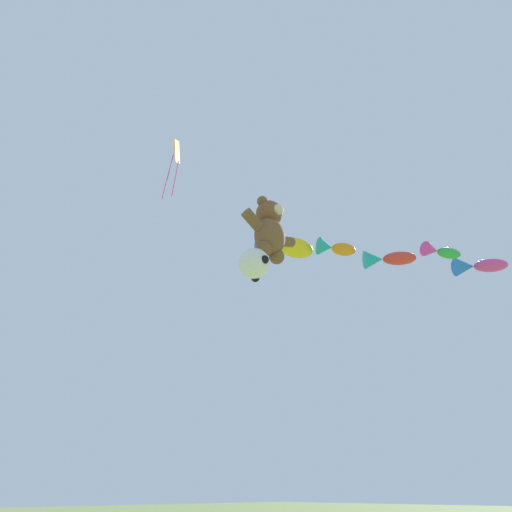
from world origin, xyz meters
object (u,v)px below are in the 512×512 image
at_px(fish_kite_crimson, 387,259).
at_px(fish_kite_emerald, 440,252).
at_px(teddy_bear_kite, 270,229).
at_px(soccer_ball_kite, 254,264).
at_px(fish_kite_goldfin, 283,245).
at_px(fish_kite_tangerine, 334,248).
at_px(fish_kite_magenta, 478,266).
at_px(diamond_kite, 176,157).

relative_size(fish_kite_crimson, fish_kite_emerald, 1.12).
bearing_deg(fish_kite_crimson, teddy_bear_kite, 166.10).
distance_m(fish_kite_crimson, fish_kite_emerald, 2.55).
height_order(soccer_ball_kite, fish_kite_crimson, fish_kite_crimson).
height_order(teddy_bear_kite, fish_kite_goldfin, fish_kite_goldfin).
relative_size(teddy_bear_kite, fish_kite_goldfin, 0.94).
distance_m(soccer_ball_kite, fish_kite_crimson, 7.36).
height_order(fish_kite_goldfin, fish_kite_tangerine, fish_kite_goldfin).
relative_size(fish_kite_crimson, fish_kite_magenta, 0.94).
bearing_deg(soccer_ball_kite, teddy_bear_kite, 3.58).
xyz_separation_m(teddy_bear_kite, fish_kite_goldfin, (2.15, 1.22, 1.12)).
distance_m(teddy_bear_kite, fish_kite_magenta, 10.83).
bearing_deg(teddy_bear_kite, diamond_kite, 160.04).
distance_m(teddy_bear_kite, fish_kite_crimson, 6.15).
bearing_deg(fish_kite_crimson, fish_kite_magenta, -31.89).
relative_size(soccer_ball_kite, diamond_kite, 0.37).
relative_size(teddy_bear_kite, fish_kite_magenta, 1.09).
bearing_deg(fish_kite_goldfin, soccer_ball_kite, -156.63).
distance_m(fish_kite_tangerine, diamond_kite, 7.36).
bearing_deg(fish_kite_magenta, fish_kite_goldfin, 146.32).
bearing_deg(fish_kite_magenta, soccer_ball_kite, 159.86).
xyz_separation_m(soccer_ball_kite, fish_kite_goldfin, (2.94, 1.27, 2.93)).
bearing_deg(fish_kite_tangerine, teddy_bear_kite, 177.35).
height_order(fish_kite_tangerine, diamond_kite, diamond_kite).
bearing_deg(fish_kite_emerald, fish_kite_crimson, 136.94).
xyz_separation_m(teddy_bear_kite, diamond_kite, (-3.31, 1.20, 1.92)).
distance_m(fish_kite_tangerine, fish_kite_magenta, 7.20).
xyz_separation_m(fish_kite_tangerine, diamond_kite, (-7.18, 1.38, 0.80)).
xyz_separation_m(fish_kite_tangerine, fish_kite_emerald, (3.86, -2.99, 0.27)).
relative_size(teddy_bear_kite, fish_kite_emerald, 1.31).
height_order(fish_kite_magenta, diamond_kite, diamond_kite).
xyz_separation_m(fish_kite_crimson, fish_kite_magenta, (4.08, -2.54, 0.36)).
bearing_deg(soccer_ball_kite, diamond_kite, 153.55).
bearing_deg(fish_kite_crimson, fish_kite_goldfin, 144.45).
relative_size(fish_kite_goldfin, diamond_kite, 0.95).
distance_m(teddy_bear_kite, soccer_ball_kite, 1.97).
bearing_deg(soccer_ball_kite, fish_kite_crimson, -11.90).
height_order(soccer_ball_kite, fish_kite_emerald, fish_kite_emerald).
xyz_separation_m(fish_kite_tangerine, fish_kite_crimson, (2.02, -1.28, -0.19)).
bearing_deg(fish_kite_emerald, soccer_ball_kite, 159.87).
relative_size(fish_kite_magenta, diamond_kite, 0.81).
distance_m(fish_kite_emerald, fish_kite_magenta, 2.40).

